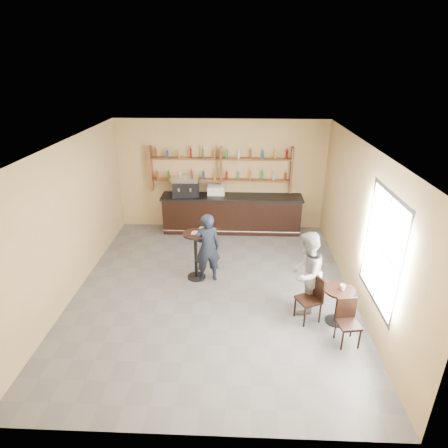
{
  "coord_description": "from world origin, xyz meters",
  "views": [
    {
      "loc": [
        0.52,
        -6.97,
        4.68
      ],
      "look_at": [
        0.2,
        0.8,
        1.25
      ],
      "focal_mm": 30.0,
      "sensor_mm": 36.0,
      "label": 1
    }
  ],
  "objects_px": {
    "patron_second": "(306,273)",
    "espresso_machine": "(186,187)",
    "chair_south": "(349,324)",
    "chair_west": "(308,299)",
    "bar_counter": "(232,214)",
    "pastry_case": "(216,191)",
    "cafe_table": "(337,306)",
    "pedestal_table": "(196,256)",
    "man_main": "(207,248)"
  },
  "relations": [
    {
      "from": "man_main",
      "to": "cafe_table",
      "type": "distance_m",
      "value": 3.0
    },
    {
      "from": "man_main",
      "to": "patron_second",
      "type": "height_order",
      "value": "patron_second"
    },
    {
      "from": "bar_counter",
      "to": "chair_south",
      "type": "height_order",
      "value": "bar_counter"
    },
    {
      "from": "man_main",
      "to": "espresso_machine",
      "type": "bearing_deg",
      "value": -89.52
    },
    {
      "from": "pedestal_table",
      "to": "bar_counter",
      "type": "bearing_deg",
      "value": 73.98
    },
    {
      "from": "bar_counter",
      "to": "cafe_table",
      "type": "xyz_separation_m",
      "value": [
        2.12,
        -4.14,
        -0.18
      ]
    },
    {
      "from": "cafe_table",
      "to": "chair_west",
      "type": "height_order",
      "value": "chair_west"
    },
    {
      "from": "espresso_machine",
      "to": "chair_south",
      "type": "bearing_deg",
      "value": -61.65
    },
    {
      "from": "chair_south",
      "to": "chair_west",
      "type": "bearing_deg",
      "value": 123.08
    },
    {
      "from": "pastry_case",
      "to": "chair_south",
      "type": "relative_size",
      "value": 0.58
    },
    {
      "from": "pastry_case",
      "to": "man_main",
      "type": "xyz_separation_m",
      "value": [
        -0.04,
        -2.72,
        -0.42
      ]
    },
    {
      "from": "pastry_case",
      "to": "cafe_table",
      "type": "xyz_separation_m",
      "value": [
        2.56,
        -4.14,
        -0.87
      ]
    },
    {
      "from": "bar_counter",
      "to": "pedestal_table",
      "type": "height_order",
      "value": "pedestal_table"
    },
    {
      "from": "espresso_machine",
      "to": "pedestal_table",
      "type": "xyz_separation_m",
      "value": [
        0.56,
        -2.64,
        -0.79
      ]
    },
    {
      "from": "chair_south",
      "to": "espresso_machine",
      "type": "bearing_deg",
      "value": 116.71
    },
    {
      "from": "bar_counter",
      "to": "pedestal_table",
      "type": "bearing_deg",
      "value": -106.02
    },
    {
      "from": "espresso_machine",
      "to": "chair_west",
      "type": "height_order",
      "value": "espresso_machine"
    },
    {
      "from": "bar_counter",
      "to": "espresso_machine",
      "type": "xyz_separation_m",
      "value": [
        -1.32,
        0.0,
        0.81
      ]
    },
    {
      "from": "man_main",
      "to": "cafe_table",
      "type": "xyz_separation_m",
      "value": [
        2.61,
        -1.41,
        -0.45
      ]
    },
    {
      "from": "pedestal_table",
      "to": "cafe_table",
      "type": "xyz_separation_m",
      "value": [
        2.88,
        -1.5,
        -0.2
      ]
    },
    {
      "from": "pastry_case",
      "to": "cafe_table",
      "type": "bearing_deg",
      "value": -61.27
    },
    {
      "from": "pastry_case",
      "to": "chair_west",
      "type": "bearing_deg",
      "value": -66.83
    },
    {
      "from": "pedestal_table",
      "to": "pastry_case",
      "type": "bearing_deg",
      "value": 83.25
    },
    {
      "from": "patron_second",
      "to": "espresso_machine",
      "type": "bearing_deg",
      "value": -113.48
    },
    {
      "from": "chair_south",
      "to": "patron_second",
      "type": "height_order",
      "value": "patron_second"
    },
    {
      "from": "bar_counter",
      "to": "cafe_table",
      "type": "distance_m",
      "value": 4.65
    },
    {
      "from": "bar_counter",
      "to": "chair_south",
      "type": "relative_size",
      "value": 4.73
    },
    {
      "from": "espresso_machine",
      "to": "chair_west",
      "type": "xyz_separation_m",
      "value": [
        2.88,
        -4.09,
        -0.89
      ]
    },
    {
      "from": "pastry_case",
      "to": "cafe_table",
      "type": "distance_m",
      "value": 4.94
    },
    {
      "from": "chair_west",
      "to": "pedestal_table",
      "type": "bearing_deg",
      "value": -146.05
    },
    {
      "from": "bar_counter",
      "to": "pastry_case",
      "type": "xyz_separation_m",
      "value": [
        -0.45,
        0.0,
        0.7
      ]
    },
    {
      "from": "pastry_case",
      "to": "chair_west",
      "type": "height_order",
      "value": "pastry_case"
    },
    {
      "from": "patron_second",
      "to": "cafe_table",
      "type": "bearing_deg",
      "value": 86.49
    },
    {
      "from": "patron_second",
      "to": "bar_counter",
      "type": "bearing_deg",
      "value": -128.42
    },
    {
      "from": "bar_counter",
      "to": "chair_west",
      "type": "relative_size",
      "value": 4.32
    },
    {
      "from": "man_main",
      "to": "chair_west",
      "type": "height_order",
      "value": "man_main"
    },
    {
      "from": "chair_west",
      "to": "chair_south",
      "type": "distance_m",
      "value": 0.89
    },
    {
      "from": "chair_south",
      "to": "pedestal_table",
      "type": "bearing_deg",
      "value": 134.72
    },
    {
      "from": "pedestal_table",
      "to": "chair_west",
      "type": "relative_size",
      "value": 1.23
    },
    {
      "from": "cafe_table",
      "to": "patron_second",
      "type": "relative_size",
      "value": 0.43
    },
    {
      "from": "pedestal_table",
      "to": "chair_west",
      "type": "bearing_deg",
      "value": -31.91
    },
    {
      "from": "bar_counter",
      "to": "pastry_case",
      "type": "distance_m",
      "value": 0.83
    },
    {
      "from": "pastry_case",
      "to": "patron_second",
      "type": "bearing_deg",
      "value": -65.24
    },
    {
      "from": "pastry_case",
      "to": "pedestal_table",
      "type": "distance_m",
      "value": 2.74
    },
    {
      "from": "pedestal_table",
      "to": "chair_south",
      "type": "distance_m",
      "value": 3.6
    },
    {
      "from": "cafe_table",
      "to": "pastry_case",
      "type": "bearing_deg",
      "value": 121.79
    },
    {
      "from": "chair_west",
      "to": "cafe_table",
      "type": "bearing_deg",
      "value": 60.66
    },
    {
      "from": "bar_counter",
      "to": "cafe_table",
      "type": "relative_size",
      "value": 5.44
    },
    {
      "from": "espresso_machine",
      "to": "pastry_case",
      "type": "bearing_deg",
      "value": -8.0
    },
    {
      "from": "espresso_machine",
      "to": "cafe_table",
      "type": "height_order",
      "value": "espresso_machine"
    }
  ]
}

